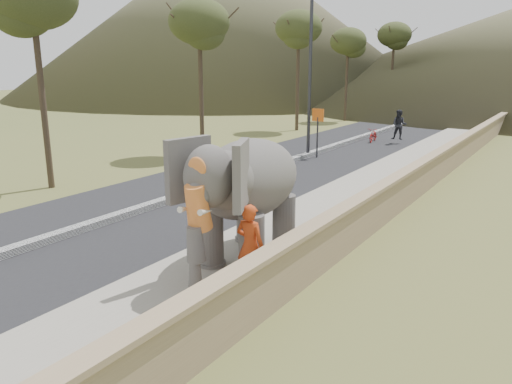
{
  "coord_description": "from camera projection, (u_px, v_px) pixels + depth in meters",
  "views": [
    {
      "loc": [
        6.06,
        -5.26,
        4.48
      ],
      "look_at": [
        0.2,
        3.83,
        1.7
      ],
      "focal_mm": 35.0,
      "sensor_mm": 36.0,
      "label": 1
    }
  ],
  "objects": [
    {
      "name": "elephant_and_man",
      "position": [
        249.0,
        196.0,
        11.29
      ],
      "size": [
        2.49,
        4.18,
        2.87
      ],
      "color": "#65605B",
      "rests_on": "ground"
    },
    {
      "name": "signboard",
      "position": [
        318.0,
        125.0,
        24.07
      ],
      "size": [
        0.6,
        0.08,
        2.4
      ],
      "color": "#2D2D33",
      "rests_on": "ground"
    },
    {
      "name": "trees",
      "position": [
        508.0,
        75.0,
        29.75
      ],
      "size": [
        48.27,
        43.2,
        8.77
      ],
      "color": "#473828",
      "rests_on": "ground"
    },
    {
      "name": "walkway",
      "position": [
        351.0,
        200.0,
        16.7
      ],
      "size": [
        3.0,
        120.0,
        0.15
      ],
      "primitive_type": "cube",
      "color": "#9E9687",
      "rests_on": "ground"
    },
    {
      "name": "median",
      "position": [
        229.0,
        180.0,
        19.31
      ],
      "size": [
        0.35,
        120.0,
        0.22
      ],
      "primitive_type": "cube",
      "color": "black",
      "rests_on": "ground"
    },
    {
      "name": "hill_left",
      "position": [
        225.0,
        16.0,
        70.54
      ],
      "size": [
        60.0,
        60.0,
        22.0
      ],
      "primitive_type": "cone",
      "color": "brown",
      "rests_on": "ground"
    },
    {
      "name": "motorcyclist",
      "position": [
        388.0,
        129.0,
        28.86
      ],
      "size": [
        2.33,
        1.62,
        1.96
      ],
      "color": "maroon",
      "rests_on": "ground"
    },
    {
      "name": "ground",
      "position": [
        126.0,
        333.0,
        8.58
      ],
      "size": [
        160.0,
        160.0,
        0.0
      ],
      "primitive_type": "plane",
      "color": "olive",
      "rests_on": "ground"
    },
    {
      "name": "road",
      "position": [
        229.0,
        183.0,
        19.34
      ],
      "size": [
        7.0,
        120.0,
        0.03
      ],
      "primitive_type": "cube",
      "color": "black",
      "rests_on": "ground"
    },
    {
      "name": "lamppost",
      "position": [
        316.0,
        55.0,
        23.38
      ],
      "size": [
        1.76,
        0.36,
        8.0
      ],
      "color": "#29282D",
      "rests_on": "ground"
    },
    {
      "name": "parapet",
      "position": [
        400.0,
        193.0,
        15.72
      ],
      "size": [
        0.3,
        120.0,
        1.1
      ],
      "primitive_type": "cube",
      "color": "tan",
      "rests_on": "ground"
    }
  ]
}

